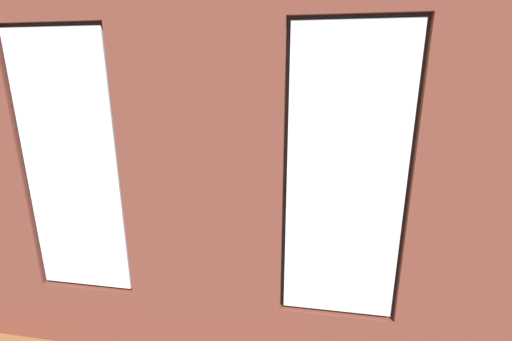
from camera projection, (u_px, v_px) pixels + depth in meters
ground_plane at (258, 227)px, 5.92m from camera, size 6.28×6.55×0.10m
brick_wall_with_windows at (202, 194)px, 2.74m from camera, size 5.68×0.30×3.22m
white_wall_right at (92, 130)px, 5.72m from camera, size 0.10×5.55×3.22m
couch_by_window at (182, 279)px, 3.77m from camera, size 1.99×0.87×0.80m
couch_left at (398, 230)px, 4.93m from camera, size 0.89×1.73×0.80m
coffee_table at (263, 206)px, 5.78m from camera, size 1.58×0.89×0.40m
cup_ceramic at (269, 204)px, 5.61m from camera, size 0.08×0.08×0.10m
candle_jar at (290, 198)px, 5.83m from camera, size 0.08×0.08×0.13m
table_plant_small at (234, 199)px, 5.69m from camera, size 0.10×0.10×0.17m
remote_black at (263, 203)px, 5.76m from camera, size 0.16×0.15×0.02m
remote_gray at (253, 200)px, 5.90m from camera, size 0.18×0.10×0.02m
media_console at (117, 207)px, 6.03m from camera, size 0.95×0.42×0.47m
tv_flatscreen at (113, 173)px, 5.86m from camera, size 1.10×0.20×0.77m
papasan_chair at (258, 168)px, 7.85m from camera, size 1.01×1.01×0.66m
potted_plant_corner_near_left at (377, 164)px, 7.55m from camera, size 0.59×0.59×0.90m
potted_plant_by_left_couch at (359, 194)px, 6.22m from camera, size 0.35×0.35×0.59m
potted_plant_corner_far_left at (464, 282)px, 3.14m from camera, size 0.98×0.94×1.19m
potted_plant_beside_window_right at (50, 254)px, 3.85m from camera, size 0.69×0.72×1.18m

